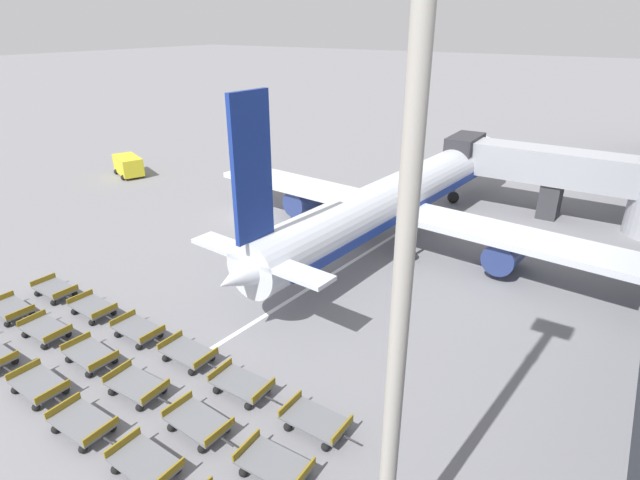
{
  "coord_description": "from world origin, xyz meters",
  "views": [
    {
      "loc": [
        27.77,
        -31.08,
        15.85
      ],
      "look_at": [
        11.58,
        -6.46,
        2.86
      ],
      "focal_mm": 28.0,
      "sensor_mm": 36.0,
      "label": 1
    }
  ],
  "objects_px": {
    "airplane": "(398,198)",
    "baggage_dolly_row_mid_b_col_b": "(93,308)",
    "service_van": "(128,165)",
    "baggage_dolly_row_mid_a_col_e": "(198,422)",
    "baggage_dolly_row_mid_a_col_c": "(90,355)",
    "baggage_dolly_row_mid_b_col_e": "(242,384)",
    "baggage_dolly_row_near_col_e": "(145,463)",
    "baggage_dolly_row_mid_b_col_c": "(138,330)",
    "baggage_dolly_row_mid_b_col_f": "(316,421)",
    "baggage_dolly_row_mid_b_col_d": "(188,353)",
    "apron_light_mast": "(411,173)",
    "baggage_dolly_row_mid_a_col_f": "(274,465)",
    "baggage_dolly_row_mid_a_col_a": "(11,309)",
    "baggage_dolly_row_near_col_c": "(39,385)",
    "baggage_dolly_row_near_col_d": "(83,423)",
    "baggage_dolly_row_mid_b_col_a": "(55,289)",
    "baggage_dolly_row_mid_a_col_b": "(46,330)",
    "baggage_dolly_row_mid_a_col_d": "(137,386)"
  },
  "relations": [
    {
      "from": "baggage_dolly_row_mid_a_col_a",
      "to": "baggage_dolly_row_mid_b_col_a",
      "type": "height_order",
      "value": "same"
    },
    {
      "from": "baggage_dolly_row_mid_a_col_b",
      "to": "baggage_dolly_row_mid_b_col_e",
      "type": "height_order",
      "value": "same"
    },
    {
      "from": "baggage_dolly_row_mid_a_col_e",
      "to": "baggage_dolly_row_mid_b_col_a",
      "type": "relative_size",
      "value": 1.0
    },
    {
      "from": "baggage_dolly_row_near_col_c",
      "to": "baggage_dolly_row_near_col_d",
      "type": "relative_size",
      "value": 1.01
    },
    {
      "from": "baggage_dolly_row_mid_a_col_a",
      "to": "baggage_dolly_row_mid_a_col_e",
      "type": "bearing_deg",
      "value": -1.33
    },
    {
      "from": "baggage_dolly_row_near_col_e",
      "to": "baggage_dolly_row_mid_b_col_f",
      "type": "relative_size",
      "value": 1.0
    },
    {
      "from": "apron_light_mast",
      "to": "baggage_dolly_row_mid_a_col_a",
      "type": "bearing_deg",
      "value": 176.78
    },
    {
      "from": "baggage_dolly_row_near_col_e",
      "to": "baggage_dolly_row_mid_b_col_c",
      "type": "xyz_separation_m",
      "value": [
        -7.62,
        5.65,
        0.0
      ]
    },
    {
      "from": "baggage_dolly_row_mid_a_col_e",
      "to": "baggage_dolly_row_mid_b_col_a",
      "type": "bearing_deg",
      "value": 168.91
    },
    {
      "from": "service_van",
      "to": "baggage_dolly_row_mid_a_col_e",
      "type": "height_order",
      "value": "service_van"
    },
    {
      "from": "baggage_dolly_row_mid_a_col_f",
      "to": "baggage_dolly_row_mid_b_col_c",
      "type": "xyz_separation_m",
      "value": [
        -11.74,
        3.02,
        0.0
      ]
    },
    {
      "from": "baggage_dolly_row_mid_b_col_b",
      "to": "baggage_dolly_row_mid_b_col_a",
      "type": "bearing_deg",
      "value": 179.88
    },
    {
      "from": "baggage_dolly_row_near_col_d",
      "to": "baggage_dolly_row_mid_a_col_f",
      "type": "relative_size",
      "value": 1.0
    },
    {
      "from": "baggage_dolly_row_near_col_d",
      "to": "baggage_dolly_row_mid_a_col_b",
      "type": "xyz_separation_m",
      "value": [
        -7.95,
        2.97,
        0.0
      ]
    },
    {
      "from": "baggage_dolly_row_mid_b_col_e",
      "to": "apron_light_mast",
      "type": "xyz_separation_m",
      "value": [
        9.13,
        -3.82,
        12.44
      ]
    },
    {
      "from": "baggage_dolly_row_mid_b_col_a",
      "to": "baggage_dolly_row_mid_b_col_d",
      "type": "height_order",
      "value": "same"
    },
    {
      "from": "baggage_dolly_row_mid_b_col_d",
      "to": "apron_light_mast",
      "type": "distance_m",
      "value": 18.44
    },
    {
      "from": "service_van",
      "to": "apron_light_mast",
      "type": "bearing_deg",
      "value": -28.74
    },
    {
      "from": "baggage_dolly_row_mid_b_col_a",
      "to": "apron_light_mast",
      "type": "bearing_deg",
      "value": -9.43
    },
    {
      "from": "airplane",
      "to": "baggage_dolly_row_mid_b_col_f",
      "type": "bearing_deg",
      "value": -73.63
    },
    {
      "from": "baggage_dolly_row_near_col_c",
      "to": "baggage_dolly_row_mid_b_col_a",
      "type": "height_order",
      "value": "same"
    },
    {
      "from": "baggage_dolly_row_mid_a_col_c",
      "to": "baggage_dolly_row_mid_a_col_f",
      "type": "xyz_separation_m",
      "value": [
        11.9,
        -0.26,
        0.0
      ]
    },
    {
      "from": "baggage_dolly_row_mid_b_col_a",
      "to": "baggage_dolly_row_near_col_d",
      "type": "bearing_deg",
      "value": -26.13
    },
    {
      "from": "baggage_dolly_row_mid_a_col_a",
      "to": "baggage_dolly_row_mid_b_col_c",
      "type": "distance_m",
      "value": 8.38
    },
    {
      "from": "airplane",
      "to": "baggage_dolly_row_mid_b_col_b",
      "type": "xyz_separation_m",
      "value": [
        -9.96,
        -19.87,
        -2.9
      ]
    },
    {
      "from": "baggage_dolly_row_near_col_d",
      "to": "baggage_dolly_row_mid_b_col_d",
      "type": "bearing_deg",
      "value": 89.12
    },
    {
      "from": "airplane",
      "to": "baggage_dolly_row_near_col_d",
      "type": "bearing_deg",
      "value": -94.74
    },
    {
      "from": "airplane",
      "to": "baggage_dolly_row_mid_a_col_d",
      "type": "relative_size",
      "value": 10.66
    },
    {
      "from": "service_van",
      "to": "baggage_dolly_row_mid_a_col_b",
      "type": "xyz_separation_m",
      "value": [
        22.36,
        -22.46,
        -0.69
      ]
    },
    {
      "from": "baggage_dolly_row_mid_b_col_a",
      "to": "baggage_dolly_row_mid_a_col_a",
      "type": "bearing_deg",
      "value": -88.19
    },
    {
      "from": "airplane",
      "to": "baggage_dolly_row_mid_b_col_b",
      "type": "bearing_deg",
      "value": -116.62
    },
    {
      "from": "baggage_dolly_row_near_col_d",
      "to": "baggage_dolly_row_mid_a_col_a",
      "type": "distance_m",
      "value": 12.07
    },
    {
      "from": "baggage_dolly_row_mid_a_col_e",
      "to": "baggage_dolly_row_mid_b_col_c",
      "type": "xyz_separation_m",
      "value": [
        -7.75,
        3.05,
        0.0
      ]
    },
    {
      "from": "airplane",
      "to": "baggage_dolly_row_mid_a_col_c",
      "type": "distance_m",
      "value": 23.63
    },
    {
      "from": "baggage_dolly_row_near_col_e",
      "to": "baggage_dolly_row_mid_b_col_f",
      "type": "xyz_separation_m",
      "value": [
        4.18,
        5.36,
        0.0
      ]
    },
    {
      "from": "baggage_dolly_row_mid_a_col_e",
      "to": "apron_light_mast",
      "type": "height_order",
      "value": "apron_light_mast"
    },
    {
      "from": "baggage_dolly_row_near_col_e",
      "to": "baggage_dolly_row_mid_b_col_c",
      "type": "bearing_deg",
      "value": 143.41
    },
    {
      "from": "baggage_dolly_row_near_col_c",
      "to": "baggage_dolly_row_mid_b_col_c",
      "type": "height_order",
      "value": "same"
    },
    {
      "from": "service_van",
      "to": "baggage_dolly_row_near_col_e",
      "type": "relative_size",
      "value": 1.39
    },
    {
      "from": "baggage_dolly_row_mid_a_col_c",
      "to": "baggage_dolly_row_mid_b_col_a",
      "type": "height_order",
      "value": "same"
    },
    {
      "from": "baggage_dolly_row_mid_a_col_b",
      "to": "apron_light_mast",
      "type": "height_order",
      "value": "apron_light_mast"
    },
    {
      "from": "service_van",
      "to": "baggage_dolly_row_mid_b_col_f",
      "type": "relative_size",
      "value": 1.4
    },
    {
      "from": "baggage_dolly_row_mid_a_col_b",
      "to": "baggage_dolly_row_mid_b_col_c",
      "type": "bearing_deg",
      "value": 33.17
    },
    {
      "from": "baggage_dolly_row_mid_b_col_d",
      "to": "baggage_dolly_row_mid_b_col_f",
      "type": "bearing_deg",
      "value": -2.42
    },
    {
      "from": "baggage_dolly_row_near_col_c",
      "to": "baggage_dolly_row_mid_b_col_f",
      "type": "distance_m",
      "value": 12.96
    },
    {
      "from": "baggage_dolly_row_mid_a_col_b",
      "to": "baggage_dolly_row_mid_b_col_f",
      "type": "relative_size",
      "value": 1.0
    },
    {
      "from": "service_van",
      "to": "baggage_dolly_row_mid_b_col_e",
      "type": "bearing_deg",
      "value": -30.25
    },
    {
      "from": "baggage_dolly_row_mid_a_col_c",
      "to": "baggage_dolly_row_mid_b_col_e",
      "type": "bearing_deg",
      "value": 17.79
    },
    {
      "from": "service_van",
      "to": "baggage_dolly_row_near_col_e",
      "type": "bearing_deg",
      "value": -36.57
    },
    {
      "from": "baggage_dolly_row_mid_a_col_a",
      "to": "baggage_dolly_row_mid_a_col_e",
      "type": "distance_m",
      "value": 15.69
    }
  ]
}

